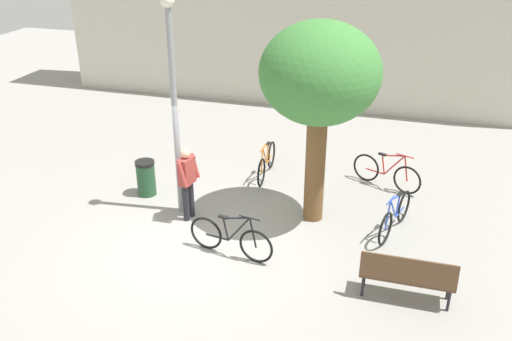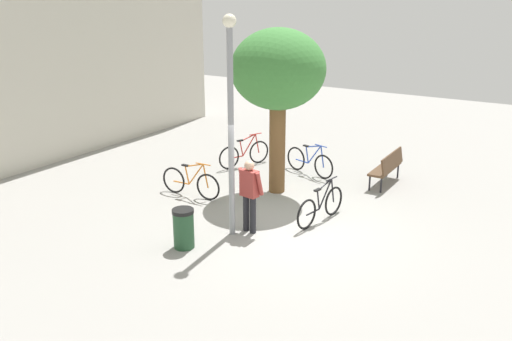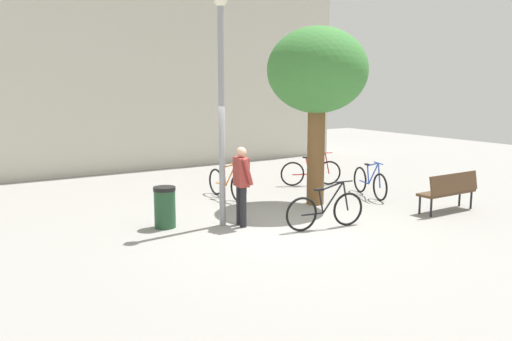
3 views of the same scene
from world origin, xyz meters
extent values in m
plane|color=gray|center=(0.00, 0.00, 0.00)|extent=(36.00, 36.00, 0.00)
cube|color=beige|center=(0.00, 9.79, 3.42)|extent=(16.81, 2.00, 6.85)
cylinder|color=gray|center=(-0.89, 1.08, 2.24)|extent=(0.13, 0.13, 4.47)
cylinder|color=#232328|center=(-0.57, 0.92, 0.42)|extent=(0.14, 0.14, 0.85)
cylinder|color=#232328|center=(-0.60, 0.72, 0.42)|extent=(0.14, 0.14, 0.85)
cube|color=#9E3833|center=(-0.58, 0.82, 1.15)|extent=(0.28, 0.43, 0.60)
sphere|color=tan|center=(-0.58, 0.82, 1.56)|extent=(0.22, 0.22, 0.22)
cylinder|color=#9E3833|center=(-0.50, 1.06, 1.18)|extent=(0.24, 0.12, 0.55)
cylinder|color=#9E3833|center=(-0.57, 0.56, 1.18)|extent=(0.24, 0.12, 0.55)
cube|color=#513823|center=(4.11, -0.65, 0.45)|extent=(1.60, 0.46, 0.06)
cube|color=#513823|center=(4.11, -0.84, 0.70)|extent=(1.60, 0.14, 0.44)
cylinder|color=black|center=(3.39, -0.49, 0.21)|extent=(0.05, 0.05, 0.42)
cylinder|color=black|center=(4.83, -0.48, 0.21)|extent=(0.05, 0.05, 0.42)
cylinder|color=black|center=(3.39, -0.81, 0.21)|extent=(0.05, 0.05, 0.42)
cylinder|color=black|center=(4.83, -0.80, 0.21)|extent=(0.05, 0.05, 0.42)
cylinder|color=brown|center=(2.02, 1.61, 1.21)|extent=(0.43, 0.43, 2.42)
ellipsoid|color=#3E823A|center=(2.02, 1.61, 3.27)|extent=(2.42, 2.42, 2.06)
torus|color=black|center=(0.51, 2.77, 0.36)|extent=(0.08, 0.71, 0.71)
torus|color=black|center=(0.46, 3.87, 0.36)|extent=(0.08, 0.71, 0.71)
cylinder|color=orange|center=(0.49, 3.14, 0.64)|extent=(0.06, 0.50, 0.64)
cylinder|color=orange|center=(0.49, 3.19, 0.88)|extent=(0.06, 0.58, 0.18)
cylinder|color=orange|center=(0.48, 3.42, 0.57)|extent=(0.04, 0.14, 0.48)
cylinder|color=orange|center=(0.47, 3.62, 0.33)|extent=(0.06, 0.50, 0.04)
cylinder|color=orange|center=(0.50, 2.84, 0.64)|extent=(0.04, 0.17, 0.63)
cube|color=black|center=(0.48, 3.47, 0.83)|extent=(0.09, 0.20, 0.04)
cylinder|color=orange|center=(0.50, 2.90, 0.95)|extent=(0.05, 0.44, 0.03)
torus|color=black|center=(1.31, -0.37, 0.36)|extent=(0.71, 0.16, 0.71)
torus|color=black|center=(0.22, -0.20, 0.36)|extent=(0.71, 0.16, 0.71)
cylinder|color=black|center=(0.95, -0.31, 0.64)|extent=(0.50, 0.11, 0.64)
cylinder|color=black|center=(0.90, -0.30, 0.88)|extent=(0.58, 0.13, 0.18)
cylinder|color=black|center=(0.67, -0.27, 0.57)|extent=(0.14, 0.06, 0.48)
cylinder|color=black|center=(0.47, -0.24, 0.33)|extent=(0.50, 0.11, 0.04)
cylinder|color=black|center=(1.24, -0.36, 0.64)|extent=(0.17, 0.06, 0.63)
cube|color=black|center=(0.62, -0.26, 0.83)|extent=(0.21, 0.11, 0.04)
cylinder|color=black|center=(1.18, -0.35, 0.95)|extent=(0.44, 0.10, 0.03)
torus|color=black|center=(3.62, 0.99, 0.36)|extent=(0.25, 0.70, 0.71)
torus|color=black|center=(3.93, 2.04, 0.36)|extent=(0.25, 0.70, 0.71)
cylinder|color=blue|center=(3.72, 1.34, 0.64)|extent=(0.18, 0.49, 0.64)
cylinder|color=blue|center=(3.74, 1.39, 0.88)|extent=(0.20, 0.57, 0.18)
cylinder|color=blue|center=(3.80, 1.61, 0.57)|extent=(0.07, 0.14, 0.48)
cylinder|color=blue|center=(3.86, 1.80, 0.33)|extent=(0.18, 0.49, 0.04)
cylinder|color=blue|center=(3.64, 1.05, 0.64)|extent=(0.08, 0.17, 0.63)
cube|color=black|center=(3.82, 1.66, 0.83)|extent=(0.13, 0.21, 0.04)
cylinder|color=blue|center=(3.66, 1.11, 0.95)|extent=(0.15, 0.43, 0.03)
torus|color=black|center=(3.94, 3.35, 0.36)|extent=(0.67, 0.33, 0.71)
torus|color=black|center=(2.93, 3.79, 0.36)|extent=(0.67, 0.33, 0.71)
cylinder|color=red|center=(3.61, 3.50, 0.64)|extent=(0.47, 0.23, 0.64)
cylinder|color=red|center=(3.56, 3.52, 0.88)|extent=(0.55, 0.26, 0.18)
cylinder|color=red|center=(3.34, 3.61, 0.57)|extent=(0.14, 0.09, 0.48)
cylinder|color=red|center=(3.16, 3.69, 0.33)|extent=(0.47, 0.23, 0.04)
cylinder|color=red|center=(3.88, 3.38, 0.64)|extent=(0.17, 0.10, 0.63)
cube|color=black|center=(3.30, 3.63, 0.83)|extent=(0.22, 0.15, 0.04)
cylinder|color=red|center=(3.82, 3.41, 0.95)|extent=(0.42, 0.20, 0.03)
cylinder|color=#234C2D|center=(-1.98, 1.56, 0.39)|extent=(0.44, 0.44, 0.78)
cylinder|color=black|center=(-1.98, 1.56, 0.82)|extent=(0.46, 0.46, 0.08)
camera|label=1|loc=(3.81, -8.75, 6.17)|focal=38.29mm
camera|label=2|loc=(-10.27, -5.38, 5.21)|focal=39.16mm
camera|label=3|loc=(-6.20, -8.56, 2.98)|focal=37.63mm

